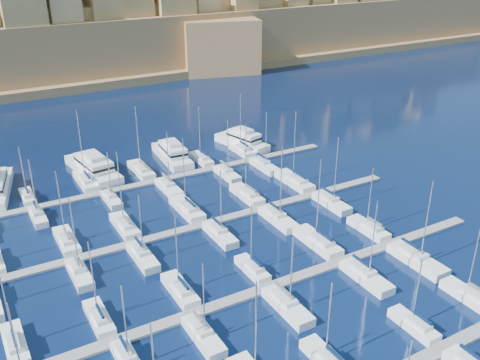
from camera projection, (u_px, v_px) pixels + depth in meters
ground at (230, 251)px, 89.16m from camera, size 600.00×600.00×0.00m
pontoon_mid_near at (269, 287)px, 79.61m from camera, size 84.00×2.00×0.40m
pontoon_mid_far at (203, 225)px, 96.97m from camera, size 84.00×2.00×0.40m
pontoon_far at (158, 181)px, 114.32m from camera, size 84.00×2.00×0.40m
sailboat_4 at (414, 325)px, 71.12m from camera, size 2.26×7.53×10.99m
sailboat_5 at (470, 296)px, 76.79m from camera, size 2.59×8.63×12.92m
sailboat_12 at (15, 345)px, 67.69m from camera, size 2.55×8.49×14.24m
sailboat_13 at (99, 318)px, 72.40m from camera, size 2.43×8.09×12.79m
sailboat_14 at (180, 290)px, 78.14m from camera, size 2.63×8.78×14.33m
sailboat_15 at (253, 269)px, 83.11m from camera, size 2.28×7.58×11.98m
sailboat_16 at (318, 242)px, 90.37m from camera, size 3.11×10.35×15.93m
sailboat_17 at (369, 229)px, 94.58m from camera, size 2.62×8.74×12.55m
sailboat_20 at (203, 336)px, 69.27m from camera, size 2.57×8.57×12.36m
sailboat_21 at (287, 306)px, 74.79m from camera, size 2.81×9.37×12.51m
sailboat_22 at (366, 276)px, 81.25m from camera, size 2.85×9.49×14.16m
sailboat_23 at (417, 260)px, 85.44m from camera, size 3.18×10.60×15.16m
sailboat_25 at (67, 241)px, 90.70m from camera, size 2.80×9.34×13.75m
sailboat_26 at (125, 226)px, 95.39m from camera, size 2.84×9.48×15.04m
sailboat_27 at (187, 209)px, 101.36m from camera, size 3.13×10.43×15.08m
sailboat_28 at (247, 195)px, 106.87m from camera, size 2.86×9.53×15.81m
sailboat_29 at (295, 181)px, 112.78m from camera, size 3.23×10.75×16.29m
sailboat_31 at (79, 273)px, 81.99m from camera, size 2.54×8.46×14.24m
sailboat_32 at (143, 256)px, 86.37m from camera, size 2.69×8.98×12.29m
sailboat_33 at (220, 234)px, 92.82m from camera, size 2.66×8.86×13.47m
sailboat_34 at (278, 218)px, 97.91m from camera, size 2.87×9.56×15.37m
sailboat_35 at (331, 203)px, 103.73m from camera, size 2.76×9.20×14.66m
sailboat_37 at (28, 197)px, 106.13m from camera, size 2.24×7.47×11.40m
sailboat_38 at (86, 181)px, 112.74m from camera, size 3.14×10.48×16.43m
sailboat_39 at (141, 170)px, 118.11m from camera, size 3.04×10.14×15.50m
sailboat_40 at (201, 159)px, 123.97m from camera, size 2.54×8.47×13.46m
sailboat_41 at (242, 150)px, 129.19m from camera, size 2.74×9.13×14.90m
sailboat_43 at (38, 216)px, 98.75m from camera, size 2.35×7.83×12.54m
sailboat_44 at (111, 199)px, 105.13m from camera, size 2.30×7.66×11.10m
sailboat_45 at (169, 188)px, 109.89m from camera, size 2.75×9.18×13.33m
sailboat_46 at (227, 174)px, 116.39m from camera, size 2.56×8.53×13.43m
sailboat_47 at (264, 166)px, 120.47m from camera, size 2.70×9.00×13.76m
motor_yacht_b at (93, 167)px, 117.25m from camera, size 8.11×19.63×5.25m
motor_yacht_c at (172, 154)px, 124.42m from camera, size 6.03×16.59×5.25m
motor_yacht_d at (243, 140)px, 132.49m from camera, size 8.27×15.96×5.25m
fortified_city at (35, 31)px, 205.43m from camera, size 460.00×108.95×59.52m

